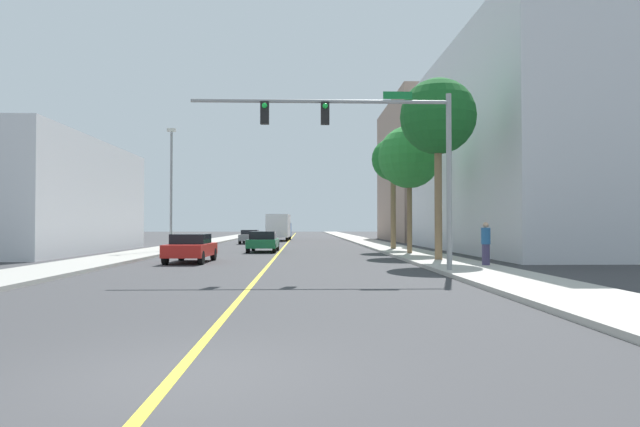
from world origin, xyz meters
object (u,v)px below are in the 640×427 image
at_px(palm_near, 438,118).
at_px(palm_mid, 409,158).
at_px(street_lamp, 171,183).
at_px(delivery_truck, 279,227).
at_px(pedestrian, 486,243).
at_px(traffic_signal_mast, 372,139).
at_px(car_gray, 250,236).
at_px(car_green, 263,241).
at_px(car_red, 191,248).
at_px(palm_far, 393,161).

relative_size(palm_near, palm_mid, 1.16).
distance_m(street_lamp, delivery_truck, 27.05).
bearing_deg(pedestrian, traffic_signal_mast, 113.64).
bearing_deg(car_gray, car_green, -81.20).
bearing_deg(palm_mid, traffic_signal_mast, -107.56).
relative_size(street_lamp, car_red, 1.96).
relative_size(palm_near, delivery_truck, 1.05).
height_order(traffic_signal_mast, palm_near, palm_near).
relative_size(traffic_signal_mast, street_lamp, 1.21).
relative_size(car_red, car_green, 0.91).
distance_m(car_gray, delivery_truck, 9.98).
height_order(traffic_signal_mast, palm_mid, palm_mid).
height_order(palm_mid, pedestrian, palm_mid).
bearing_deg(pedestrian, car_red, 72.04).
bearing_deg(palm_mid, car_red, -154.61).
distance_m(traffic_signal_mast, car_red, 11.13).
distance_m(palm_near, palm_mid, 6.15).
distance_m(palm_near, pedestrian, 7.12).
xyz_separation_m(street_lamp, palm_far, (15.12, 2.13, 1.78)).
relative_size(palm_near, car_red, 2.14).
bearing_deg(palm_mid, street_lamp, 165.54).
relative_size(palm_far, car_gray, 1.76).
bearing_deg(car_red, car_gray, 90.65).
xyz_separation_m(palm_near, pedestrian, (1.07, -3.66, -6.01)).
bearing_deg(car_red, delivery_truck, 87.02).
bearing_deg(palm_near, car_gray, 113.84).
xyz_separation_m(traffic_signal_mast, car_green, (-5.25, 16.47, -4.34)).
xyz_separation_m(traffic_signal_mast, palm_far, (3.82, 18.00, 1.33)).
height_order(street_lamp, car_red, street_lamp).
xyz_separation_m(palm_far, car_gray, (-11.52, 14.44, -5.69)).
bearing_deg(car_red, palm_far, 45.84).
relative_size(palm_near, car_green, 1.96).
distance_m(palm_far, car_green, 10.81).
distance_m(palm_far, car_red, 17.55).
bearing_deg(car_red, traffic_signal_mast, -37.01).
height_order(traffic_signal_mast, delivery_truck, traffic_signal_mast).
xyz_separation_m(street_lamp, car_gray, (3.60, 16.57, -3.91)).
bearing_deg(pedestrian, car_green, 35.37).
relative_size(traffic_signal_mast, car_gray, 2.18).
distance_m(traffic_signal_mast, street_lamp, 19.49).
relative_size(traffic_signal_mast, car_green, 2.16).
relative_size(palm_mid, delivery_truck, 0.91).
bearing_deg(delivery_truck, palm_near, -73.91).
height_order(palm_far, car_gray, palm_far).
bearing_deg(street_lamp, palm_near, -32.94).
height_order(palm_mid, car_gray, palm_mid).
distance_m(palm_mid, palm_far, 6.05).
height_order(car_green, delivery_truck, delivery_truck).
distance_m(palm_far, pedestrian, 16.64).
height_order(street_lamp, palm_mid, street_lamp).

